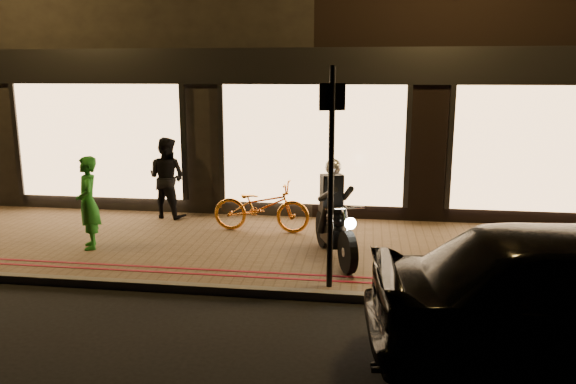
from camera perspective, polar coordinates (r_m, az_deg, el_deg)
The scene contains 10 objects.
ground at distance 7.80m, azimuth -0.56°, elevation -10.80°, with size 90.00×90.00×0.00m, color black.
sidewalk at distance 9.64m, azimuth 1.27°, elevation -5.89°, with size 50.00×4.00×0.12m, color brown.
kerb_stone at distance 7.82m, azimuth -0.50°, elevation -10.25°, with size 50.00×0.14×0.12m, color #59544C.
red_kerb_lines at distance 8.26m, azimuth 0.03°, elevation -8.55°, with size 50.00×0.26×0.01m.
building_row at distance 16.18m, azimuth 4.48°, elevation 16.33°, with size 48.00×10.11×8.50m.
motorcycle at distance 8.90m, azimuth 4.75°, elevation -2.94°, with size 0.85×1.86×1.59m.
sign_post at distance 7.47m, azimuth 4.40°, elevation 2.52°, with size 0.34×0.15×3.00m.
bicycle_gold at distance 10.42m, azimuth -2.73°, elevation -1.48°, with size 0.63×1.80×0.95m, color orange.
person_green at distance 9.93m, azimuth -19.65°, elevation -1.04°, with size 0.57×0.37×1.56m, color #1F7722.
person_dark at distance 11.63m, azimuth -12.22°, elevation 1.43°, with size 0.80×0.62×1.64m, color black.
Camera 1 is at (1.10, -7.10, 3.03)m, focal length 35.00 mm.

